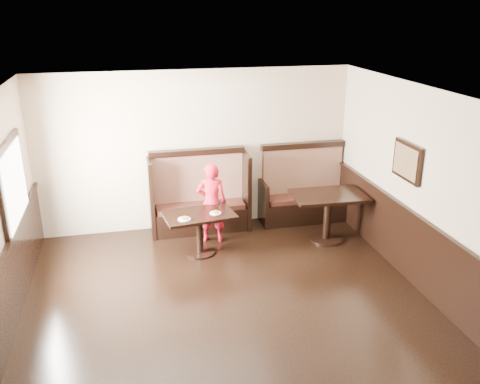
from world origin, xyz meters
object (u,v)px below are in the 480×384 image
object	(u,v)px
booth_main	(199,201)
child	(212,203)
table_neighbor	(328,206)
booth_neighbor	(303,195)
table_main	(199,223)

from	to	relation	value
booth_main	child	bearing A→B (deg)	-76.61
table_neighbor	booth_main	bearing A→B (deg)	157.63
booth_neighbor	table_main	xyz separation A→B (m)	(-2.10, -0.97, 0.05)
booth_main	booth_neighbor	bearing A→B (deg)	-0.05
booth_neighbor	table_neighbor	bearing A→B (deg)	-84.47
booth_main	table_neighbor	world-z (taller)	booth_main
booth_main	table_neighbor	xyz separation A→B (m)	(2.04, -0.95, 0.10)
booth_main	child	xyz separation A→B (m)	(0.13, -0.54, 0.17)
booth_main	booth_neighbor	size ratio (longest dim) A/B	1.06
booth_main	booth_neighbor	distance (m)	1.95
booth_neighbor	booth_main	bearing A→B (deg)	179.95
child	booth_main	bearing A→B (deg)	-63.53
booth_main	child	size ratio (longest dim) A/B	1.26
booth_neighbor	table_main	world-z (taller)	booth_neighbor
booth_main	table_main	xyz separation A→B (m)	(-0.15, -0.97, 0.01)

